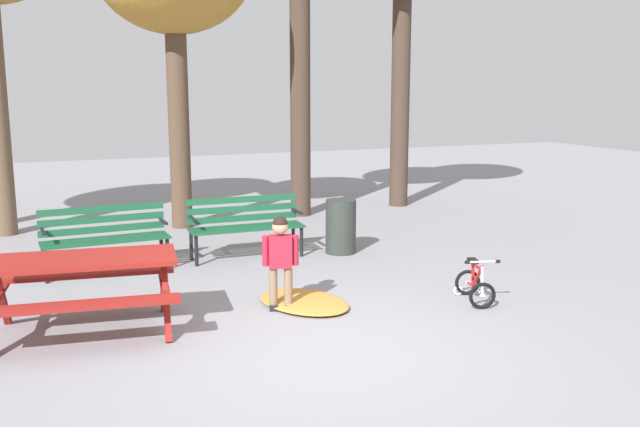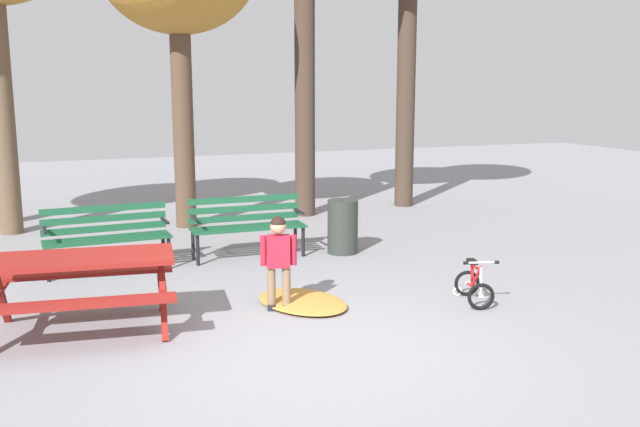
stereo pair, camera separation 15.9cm
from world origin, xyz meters
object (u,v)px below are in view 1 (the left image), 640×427
picnic_table (82,275)px  trash_bin (341,226)px  park_bench_left (245,222)px  child_standing (280,255)px  park_bench_far_left (105,233)px  kids_bicycle (475,284)px

picnic_table → trash_bin: bearing=29.4°
park_bench_left → trash_bin: park_bench_left is taller
child_standing → park_bench_left: bearing=82.6°
picnic_table → child_standing: size_ratio=1.90×
park_bench_far_left → child_standing: 2.84m
picnic_table → trash_bin: trash_bin is taller
park_bench_left → trash_bin: bearing=-11.6°
kids_bicycle → park_bench_far_left: bearing=141.7°
picnic_table → trash_bin: (3.69, 2.08, -0.20)m
picnic_table → child_standing: 2.03m
park_bench_left → kids_bicycle: size_ratio=2.59×
park_bench_far_left → park_bench_left: 1.91m
park_bench_left → kids_bicycle: bearing=-59.0°
picnic_table → park_bench_left: 3.32m
park_bench_far_left → trash_bin: (3.26, -0.22, -0.12)m
picnic_table → park_bench_left: park_bench_left is taller
child_standing → trash_bin: 2.71m
park_bench_far_left → park_bench_left: (1.91, 0.05, 0.00)m
picnic_table → trash_bin: 4.24m
park_bench_left → picnic_table: bearing=-134.8°
park_bench_left → kids_bicycle: 3.49m
child_standing → trash_bin: child_standing is taller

